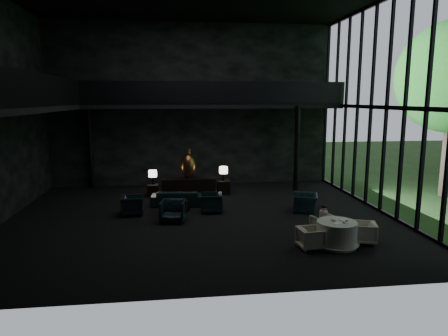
{
  "coord_description": "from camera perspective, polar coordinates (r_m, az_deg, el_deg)",
  "views": [
    {
      "loc": [
        -0.92,
        -14.15,
        4.3
      ],
      "look_at": [
        0.9,
        0.5,
        1.75
      ],
      "focal_mm": 32.0,
      "sensor_mm": 36.0,
      "label": 1
    }
  ],
  "objects": [
    {
      "name": "dining_table",
      "position": [
        12.43,
        15.77,
        -9.24
      ],
      "size": [
        1.33,
        1.33,
        0.75
      ],
      "color": "white",
      "rests_on": "floor"
    },
    {
      "name": "console",
      "position": [
        18.16,
        -5.06,
        -2.71
      ],
      "size": [
        2.41,
        0.55,
        0.77
      ],
      "primitive_type": "cube",
      "color": "black",
      "rests_on": "floor"
    },
    {
      "name": "railing_back",
      "position": [
        18.25,
        -1.06,
        10.73
      ],
      "size": [
        12.0,
        0.06,
        1.0
      ],
      "primitive_type": "cube",
      "color": "black",
      "rests_on": "mezzanine_back"
    },
    {
      "name": "curtain_wall",
      "position": [
        16.2,
        22.22,
        8.01
      ],
      "size": [
        0.2,
        12.0,
        8.0
      ],
      "primitive_type": null,
      "color": "black",
      "rests_on": "ground"
    },
    {
      "name": "plate_a",
      "position": [
        12.07,
        15.76,
        -7.67
      ],
      "size": [
        0.27,
        0.27,
        0.01
      ],
      "primitive_type": "cylinder",
      "rotation": [
        0.0,
        0.0,
        -0.34
      ],
      "color": "white",
      "rests_on": "dining_table"
    },
    {
      "name": "table_lamp_right",
      "position": [
        18.22,
        -0.07,
        -0.38
      ],
      "size": [
        0.39,
        0.39,
        0.65
      ],
      "color": "black",
      "rests_on": "side_table_right"
    },
    {
      "name": "saucer",
      "position": [
        12.24,
        17.05,
        -7.48
      ],
      "size": [
        0.21,
        0.21,
        0.01
      ],
      "primitive_type": "cylinder",
      "rotation": [
        0.0,
        0.0,
        -0.32
      ],
      "color": "white",
      "rests_on": "dining_table"
    },
    {
      "name": "dining_chair_west",
      "position": [
        12.06,
        12.25,
        -9.77
      ],
      "size": [
        0.62,
        0.66,
        0.62
      ],
      "primitive_type": "imported",
      "rotation": [
        0.0,
        0.0,
        1.66
      ],
      "color": "#B3AE89",
      "rests_on": "floor"
    },
    {
      "name": "column_ne",
      "position": [
        19.17,
        10.34,
        2.74
      ],
      "size": [
        0.24,
        0.24,
        4.0
      ],
      "primitive_type": "cylinder",
      "color": "black",
      "rests_on": "floor"
    },
    {
      "name": "coffee_table",
      "position": [
        15.46,
        -7.03,
        -5.66
      ],
      "size": [
        1.15,
        1.15,
        0.41
      ],
      "primitive_type": "cube",
      "rotation": [
        0.0,
        0.0,
        -0.32
      ],
      "color": "black",
      "rests_on": "floor"
    },
    {
      "name": "cream_pot",
      "position": [
        12.17,
        16.75,
        -7.45
      ],
      "size": [
        0.07,
        0.07,
        0.07
      ],
      "primitive_type": "cylinder",
      "rotation": [
        0.0,
        0.0,
        0.22
      ],
      "color": "#99999E",
      "rests_on": "dining_table"
    },
    {
      "name": "lounge_armchair_west",
      "position": [
        15.44,
        -12.97,
        -5.02
      ],
      "size": [
        0.82,
        0.87,
        0.84
      ],
      "primitive_type": "imported",
      "rotation": [
        0.0,
        0.0,
        1.64
      ],
      "color": "black",
      "rests_on": "floor"
    },
    {
      "name": "column_nw",
      "position": [
        20.4,
        -18.6,
        2.8
      ],
      "size": [
        0.24,
        0.24,
        4.0
      ],
      "primitive_type": "cylinder",
      "color": "black",
      "rests_on": "floor"
    },
    {
      "name": "floor",
      "position": [
        14.82,
        -3.24,
        -7.1
      ],
      "size": [
        14.0,
        12.0,
        0.02
      ],
      "primitive_type": "cube",
      "color": "black",
      "rests_on": "ground"
    },
    {
      "name": "dining_chair_north",
      "position": [
        13.25,
        14.17,
        -7.96
      ],
      "size": [
        0.78,
        0.75,
        0.66
      ],
      "primitive_type": "imported",
      "rotation": [
        0.0,
        0.0,
        3.42
      ],
      "color": "#B9AE94",
      "rests_on": "floor"
    },
    {
      "name": "lounge_armchair_south",
      "position": [
        14.32,
        -7.28,
        -5.8
      ],
      "size": [
        1.05,
        1.01,
        0.94
      ],
      "primitive_type": "imported",
      "rotation": [
        0.0,
        0.0,
        -0.17
      ],
      "color": "black",
      "rests_on": "floor"
    },
    {
      "name": "table_lamp_left",
      "position": [
        18.19,
        -10.15,
        -0.88
      ],
      "size": [
        0.38,
        0.38,
        0.63
      ],
      "color": "black",
      "rests_on": "side_table_left"
    },
    {
      "name": "sofa",
      "position": [
        16.47,
        -6.62,
        -3.84
      ],
      "size": [
        2.28,
        0.85,
        0.87
      ],
      "primitive_type": "imported",
      "rotation": [
        0.0,
        0.0,
        3.05
      ],
      "color": "black",
      "rests_on": "floor"
    },
    {
      "name": "window_armchair",
      "position": [
        15.86,
        11.57,
        -4.55
      ],
      "size": [
        0.92,
        1.13,
        0.85
      ],
      "primitive_type": "imported",
      "rotation": [
        0.0,
        0.0,
        -1.9
      ],
      "color": "black",
      "rests_on": "floor"
    },
    {
      "name": "plate_b",
      "position": [
        12.55,
        16.42,
        -7.03
      ],
      "size": [
        0.23,
        0.23,
        0.01
      ],
      "primitive_type": "cylinder",
      "rotation": [
        0.0,
        0.0,
        -0.07
      ],
      "color": "white",
      "rests_on": "dining_table"
    },
    {
      "name": "wall_front",
      "position": [
        8.21,
        -0.64,
        7.68
      ],
      "size": [
        14.0,
        0.04,
        8.0
      ],
      "primitive_type": "cube",
      "color": "black",
      "rests_on": "ground"
    },
    {
      "name": "lounge_armchair_east",
      "position": [
        15.42,
        -1.81,
        -4.77
      ],
      "size": [
        0.84,
        0.89,
        0.86
      ],
      "primitive_type": "imported",
      "rotation": [
        0.0,
        0.0,
        -1.64
      ],
      "color": "black",
      "rests_on": "floor"
    },
    {
      "name": "railing_left",
      "position": [
        14.73,
        -23.55,
        10.15
      ],
      "size": [
        0.06,
        12.0,
        1.0
      ],
      "primitive_type": "cube",
      "color": "black",
      "rests_on": "mezzanine_left"
    },
    {
      "name": "wall_back",
      "position": [
        20.17,
        -4.52,
        8.91
      ],
      "size": [
        14.0,
        0.04,
        8.0
      ],
      "primitive_type": "cube",
      "color": "black",
      "rests_on": "ground"
    },
    {
      "name": "bronze_urn",
      "position": [
        18.15,
        -5.13,
        0.35
      ],
      "size": [
        0.71,
        0.71,
        1.33
      ],
      "color": "#B89024",
      "rests_on": "console"
    },
    {
      "name": "side_table_left",
      "position": [
        18.19,
        -10.11,
        -3.18
      ],
      "size": [
        0.48,
        0.48,
        0.53
      ],
      "primitive_type": "cube",
      "color": "black",
      "rests_on": "floor"
    },
    {
      "name": "side_table_right",
      "position": [
        18.37,
        -0.07,
        -2.76
      ],
      "size": [
        0.56,
        0.56,
        0.62
      ],
      "primitive_type": "cube",
      "color": "black",
      "rests_on": "floor"
    },
    {
      "name": "mezzanine_back",
      "position": [
        19.25,
        -1.37,
        8.89
      ],
      "size": [
        12.0,
        2.0,
        0.25
      ],
      "primitive_type": "cube",
      "color": "black",
      "rests_on": "wall_back"
    },
    {
      "name": "mezzanine_left",
      "position": [
        15.04,
        -27.08,
        7.58
      ],
      "size": [
        2.0,
        12.0,
        0.25
      ],
      "primitive_type": "cube",
      "color": "black",
      "rests_on": "wall_left"
    },
    {
      "name": "dining_chair_east",
      "position": [
        12.93,
        19.33,
        -8.7
      ],
      "size": [
        0.75,
        0.78,
        0.65
      ],
      "primitive_type": "imported",
      "rotation": [
        0.0,
        0.0,
        -1.88
      ],
      "color": "tan",
      "rests_on": "floor"
    },
    {
      "name": "child",
      "position": [
        13.15,
        14.03,
        -6.31
      ],
      "size": [
        0.26,
        0.26,
        0.55
      ],
      "rotation": [
        0.0,
        0.0,
        3.14
      ],
      "color": "#C6989F",
      "rests_on": "dining_chair_north"
    },
    {
      "name": "coffee_cup",
      "position": [
        12.36,
        17.11,
        -7.15
      ],
      "size": [
        0.11,
        0.11,
        0.06
      ],
      "primitive_type": "cylinder",
      "rotation": [
        0.0,
        0.0,
        0.36
      ],
      "color": "white",
      "rests_on": "saucer"
    },
    {
      "name": "cereal_bowl",
      "position": [
        12.29,
        15.36,
        -7.19
      ],
      "size": [
        0.15,
        0.15,
        0.07
      ],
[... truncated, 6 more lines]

